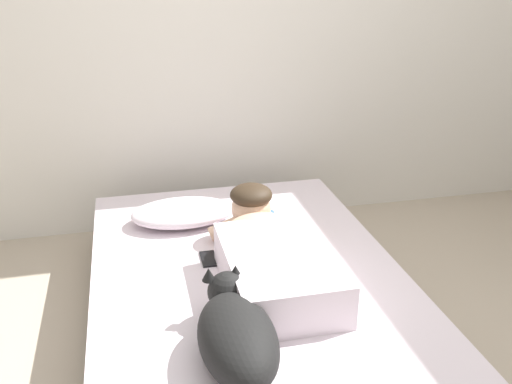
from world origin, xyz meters
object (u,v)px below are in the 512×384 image
object	(u,v)px
coffee_cup	(266,219)
bed	(250,307)
person_lying	(270,252)
dog	(236,332)
pillow	(183,213)
cell_phone	(209,259)

from	to	relation	value
coffee_cup	bed	bearing A→B (deg)	-111.92
person_lying	dog	xyz separation A→B (m)	(-0.25, -0.51, -0.00)
bed	pillow	size ratio (longest dim) A/B	4.02
person_lying	cell_phone	size ratio (longest dim) A/B	6.57
dog	cell_phone	size ratio (longest dim) A/B	4.11
bed	dog	size ratio (longest dim) A/B	3.64
pillow	coffee_cup	size ratio (longest dim) A/B	4.16
pillow	coffee_cup	distance (m)	0.42
pillow	person_lying	size ratio (longest dim) A/B	0.57
bed	cell_phone	size ratio (longest dim) A/B	14.95
pillow	person_lying	xyz separation A→B (m)	(0.30, -0.60, 0.05)
bed	coffee_cup	xyz separation A→B (m)	(0.18, 0.46, 0.20)
cell_phone	dog	bearing A→B (deg)	-90.84
person_lying	cell_phone	world-z (taller)	person_lying
pillow	coffee_cup	bearing A→B (deg)	-18.38
dog	coffee_cup	xyz separation A→B (m)	(0.34, 0.97, -0.07)
pillow	dog	xyz separation A→B (m)	(0.06, -1.10, 0.05)
pillow	dog	bearing A→B (deg)	-86.99
person_lying	pillow	bearing A→B (deg)	117.10
bed	coffee_cup	size ratio (longest dim) A/B	16.74
bed	pillow	xyz separation A→B (m)	(-0.22, 0.59, 0.22)
bed	dog	bearing A→B (deg)	-107.43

